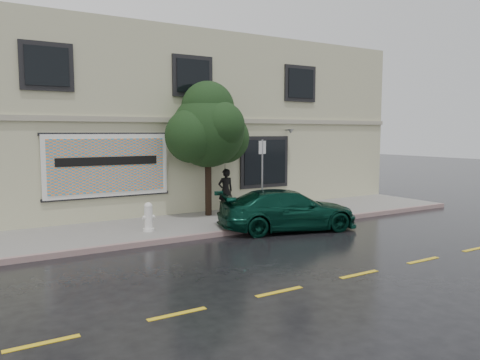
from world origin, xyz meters
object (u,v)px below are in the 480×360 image
street_tree (208,131)px  fire_hydrant (148,217)px  car (288,210)px  pedestrian (226,191)px

street_tree → fire_hydrant: bearing=-151.7°
car → pedestrian: size_ratio=2.75×
fire_hydrant → pedestrian: bearing=7.5°
car → fire_hydrant: size_ratio=5.08×
street_tree → pedestrian: bearing=10.9°
street_tree → fire_hydrant: street_tree is taller
pedestrian → fire_hydrant: 4.06m
fire_hydrant → car: bearing=-37.3°
car → street_tree: bearing=37.8°
pedestrian → fire_hydrant: (-3.67, -1.70, -0.39)m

